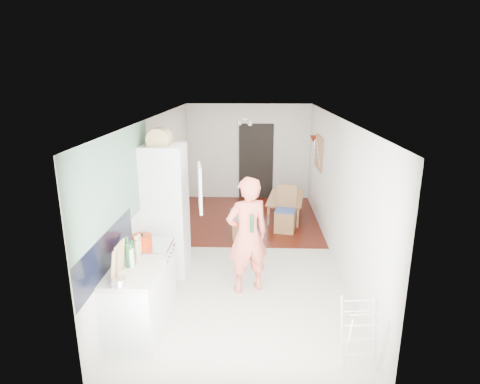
# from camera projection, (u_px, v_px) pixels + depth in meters

# --- Properties ---
(room_shell) EXTENTS (3.20, 7.00, 2.50)m
(room_shell) POSITION_uv_depth(u_px,v_px,m) (245.00, 188.00, 7.16)
(room_shell) COLOR silver
(room_shell) RESTS_ON ground
(floor) EXTENTS (3.20, 7.00, 0.01)m
(floor) POSITION_uv_depth(u_px,v_px,m) (245.00, 252.00, 7.50)
(floor) COLOR beige
(floor) RESTS_ON ground
(wood_floor_overlay) EXTENTS (3.20, 3.30, 0.01)m
(wood_floor_overlay) POSITION_uv_depth(u_px,v_px,m) (247.00, 218.00, 9.28)
(wood_floor_overlay) COLOR #4F1307
(wood_floor_overlay) RESTS_ON room_shell
(sage_wall_panel) EXTENTS (0.02, 3.00, 1.30)m
(sage_wall_panel) POSITION_uv_depth(u_px,v_px,m) (117.00, 183.00, 5.13)
(sage_wall_panel) COLOR slate
(sage_wall_panel) RESTS_ON room_shell
(tile_splashback) EXTENTS (0.02, 1.90, 0.50)m
(tile_splashback) POSITION_uv_depth(u_px,v_px,m) (108.00, 252.00, 4.79)
(tile_splashback) COLOR black
(tile_splashback) RESTS_ON room_shell
(doorway_recess) EXTENTS (0.90, 0.04, 2.00)m
(doorway_recess) POSITION_uv_depth(u_px,v_px,m) (256.00, 162.00, 10.56)
(doorway_recess) COLOR black
(doorway_recess) RESTS_ON room_shell
(base_cabinet) EXTENTS (0.60, 0.90, 0.86)m
(base_cabinet) POSITION_uv_depth(u_px,v_px,m) (136.00, 305.00, 4.98)
(base_cabinet) COLOR white
(base_cabinet) RESTS_ON room_shell
(worktop) EXTENTS (0.62, 0.92, 0.06)m
(worktop) POSITION_uv_depth(u_px,v_px,m) (133.00, 272.00, 4.86)
(worktop) COLOR beige
(worktop) RESTS_ON room_shell
(range_cooker) EXTENTS (0.60, 0.60, 0.88)m
(range_cooker) POSITION_uv_depth(u_px,v_px,m) (151.00, 276.00, 5.70)
(range_cooker) COLOR white
(range_cooker) RESTS_ON room_shell
(cooker_top) EXTENTS (0.60, 0.60, 0.04)m
(cooker_top) POSITION_uv_depth(u_px,v_px,m) (149.00, 246.00, 5.57)
(cooker_top) COLOR silver
(cooker_top) RESTS_ON room_shell
(fridge_housing) EXTENTS (0.66, 0.66, 2.15)m
(fridge_housing) POSITION_uv_depth(u_px,v_px,m) (166.00, 210.00, 6.50)
(fridge_housing) COLOR white
(fridge_housing) RESTS_ON room_shell
(fridge_door) EXTENTS (0.14, 0.56, 0.70)m
(fridge_door) POSITION_uv_depth(u_px,v_px,m) (200.00, 188.00, 6.06)
(fridge_door) COLOR white
(fridge_door) RESTS_ON room_shell
(fridge_interior) EXTENTS (0.02, 0.52, 0.66)m
(fridge_interior) POSITION_uv_depth(u_px,v_px,m) (184.00, 182.00, 6.36)
(fridge_interior) COLOR white
(fridge_interior) RESTS_ON room_shell
(pinboard) EXTENTS (0.03, 0.90, 0.70)m
(pinboard) POSITION_uv_depth(u_px,v_px,m) (319.00, 153.00, 8.84)
(pinboard) COLOR tan
(pinboard) RESTS_ON room_shell
(pinboard_frame) EXTENTS (0.00, 0.94, 0.74)m
(pinboard_frame) POSITION_uv_depth(u_px,v_px,m) (318.00, 153.00, 8.84)
(pinboard_frame) COLOR olive
(pinboard_frame) RESTS_ON room_shell
(wall_sconce) EXTENTS (0.18, 0.18, 0.16)m
(wall_sconce) POSITION_uv_depth(u_px,v_px,m) (313.00, 139.00, 9.41)
(wall_sconce) COLOR maroon
(wall_sconce) RESTS_ON room_shell
(person) EXTENTS (0.91, 0.76, 2.12)m
(person) POSITION_uv_depth(u_px,v_px,m) (247.00, 225.00, 5.89)
(person) COLOR #F36D57
(person) RESTS_ON floor
(dining_table) EXTENTS (0.83, 1.27, 0.41)m
(dining_table) POSITION_uv_depth(u_px,v_px,m) (287.00, 209.00, 9.28)
(dining_table) COLOR olive
(dining_table) RESTS_ON floor
(dining_chair) EXTENTS (0.48, 0.48, 0.97)m
(dining_chair) POSITION_uv_depth(u_px,v_px,m) (285.00, 210.00, 8.37)
(dining_chair) COLOR olive
(dining_chair) RESTS_ON floor
(stool) EXTENTS (0.33, 0.33, 0.40)m
(stool) POSITION_uv_depth(u_px,v_px,m) (240.00, 229.00, 8.07)
(stool) COLOR olive
(stool) RESTS_ON floor
(grey_drape) EXTENTS (0.41, 0.41, 0.18)m
(grey_drape) POSITION_uv_depth(u_px,v_px,m) (240.00, 216.00, 7.99)
(grey_drape) COLOR gray
(grey_drape) RESTS_ON stool
(drying_rack) EXTENTS (0.42, 0.39, 0.75)m
(drying_rack) POSITION_uv_depth(u_px,v_px,m) (361.00, 335.00, 4.49)
(drying_rack) COLOR white
(drying_rack) RESTS_ON floor
(bread_bin) EXTENTS (0.37, 0.35, 0.19)m
(bread_bin) POSITION_uv_depth(u_px,v_px,m) (159.00, 139.00, 6.15)
(bread_bin) COLOR tan
(bread_bin) RESTS_ON fridge_housing
(red_casserole) EXTENTS (0.30, 0.30, 0.16)m
(red_casserole) POSITION_uv_depth(u_px,v_px,m) (142.00, 241.00, 5.49)
(red_casserole) COLOR red
(red_casserole) RESTS_ON cooker_top
(steel_pan) EXTENTS (0.21, 0.21, 0.09)m
(steel_pan) POSITION_uv_depth(u_px,v_px,m) (118.00, 282.00, 4.47)
(steel_pan) COLOR silver
(steel_pan) RESTS_ON worktop
(held_bottle) EXTENTS (0.06, 0.06, 0.26)m
(held_bottle) POSITION_uv_depth(u_px,v_px,m) (252.00, 223.00, 5.69)
(held_bottle) COLOR #17401D
(held_bottle) RESTS_ON person
(bottle_a) EXTENTS (0.08, 0.08, 0.32)m
(bottle_a) POSITION_uv_depth(u_px,v_px,m) (128.00, 255.00, 4.87)
(bottle_a) COLOR #17401D
(bottle_a) RESTS_ON worktop
(bottle_b) EXTENTS (0.07, 0.07, 0.26)m
(bottle_b) POSITION_uv_depth(u_px,v_px,m) (133.00, 255.00, 4.94)
(bottle_b) COLOR #17401D
(bottle_b) RESTS_ON worktop
(bottle_c) EXTENTS (0.11, 0.11, 0.23)m
(bottle_c) POSITION_uv_depth(u_px,v_px,m) (130.00, 257.00, 4.90)
(bottle_c) COLOR silver
(bottle_c) RESTS_ON worktop
(pepper_mill_front) EXTENTS (0.07, 0.07, 0.24)m
(pepper_mill_front) POSITION_uv_depth(u_px,v_px,m) (137.00, 250.00, 5.11)
(pepper_mill_front) COLOR tan
(pepper_mill_front) RESTS_ON worktop
(pepper_mill_back) EXTENTS (0.06, 0.06, 0.21)m
(pepper_mill_back) POSITION_uv_depth(u_px,v_px,m) (139.00, 245.00, 5.29)
(pepper_mill_back) COLOR tan
(pepper_mill_back) RESTS_ON worktop
(chopping_boards) EXTENTS (0.05, 0.30, 0.41)m
(chopping_boards) POSITION_uv_depth(u_px,v_px,m) (118.00, 260.00, 4.63)
(chopping_boards) COLOR tan
(chopping_boards) RESTS_ON worktop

